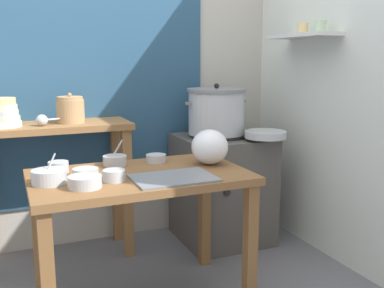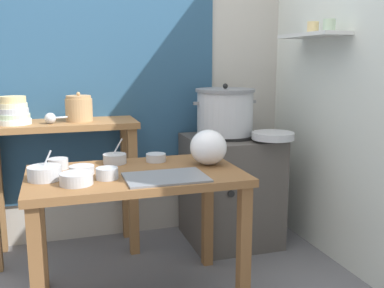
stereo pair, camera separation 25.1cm
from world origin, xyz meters
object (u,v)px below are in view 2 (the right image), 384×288
serving_tray (166,177)px  back_shelf_table (63,155)px  ladle (52,118)px  prep_bowl_4 (82,169)px  plastic_bag (208,147)px  clay_pot (79,109)px  bowl_stack_enamel (14,112)px  prep_bowl_1 (156,157)px  prep_bowl_3 (115,158)px  prep_bowl_5 (44,172)px  prep_table (136,192)px  steamer_pot (225,112)px  wide_pan (273,136)px  prep_bowl_2 (58,163)px  stove_block (230,189)px  prep_bowl_6 (107,173)px  prep_bowl_0 (76,178)px

serving_tray → back_shelf_table: bearing=117.3°
ladle → prep_bowl_4: 0.67m
back_shelf_table → plastic_bag: (0.76, -0.69, 0.14)m
clay_pot → bowl_stack_enamel: bearing=-176.4°
prep_bowl_1 → prep_bowl_3: prep_bowl_3 is taller
bowl_stack_enamel → prep_bowl_5: 0.78m
back_shelf_table → prep_bowl_5: bearing=-97.6°
prep_table → steamer_pot: (0.75, 0.62, 0.33)m
wide_pan → prep_bowl_4: bearing=-166.0°
ladle → prep_bowl_3: size_ratio=1.80×
serving_tray → prep_bowl_3: prep_bowl_3 is taller
prep_bowl_2 → prep_bowl_3: (0.31, 0.04, -0.00)m
prep_table → ladle: ladle is taller
plastic_bag → stove_block: bearing=56.8°
stove_block → steamer_pot: size_ratio=1.69×
prep_bowl_2 → serving_tray: bearing=-35.4°
prep_bowl_3 → prep_bowl_6: 0.33m
prep_bowl_6 → prep_bowl_1: bearing=43.2°
bowl_stack_enamel → prep_bowl_3: (0.55, -0.49, -0.23)m
back_shelf_table → plastic_bag: plastic_bag is taller
ladle → plastic_bag: bearing=-37.1°
prep_bowl_2 → wide_pan: bearing=6.9°
prep_table → prep_bowl_1: size_ratio=9.75×
wide_pan → prep_bowl_1: size_ratio=2.48×
serving_tray → ladle: bearing=122.2°
prep_bowl_5 → back_shelf_table: bearing=82.4°
clay_pot → prep_bowl_0: clay_pot is taller
back_shelf_table → steamer_pot: bearing=-5.7°
prep_bowl_2 → prep_bowl_4: prep_bowl_2 is taller
prep_bowl_6 → steamer_pot: bearing=38.4°
prep_table → wide_pan: bearing=19.7°
prep_bowl_4 → prep_bowl_2: bearing=127.4°
prep_bowl_4 → clay_pot: bearing=87.0°
back_shelf_table → prep_bowl_0: size_ratio=6.23×
steamer_pot → prep_bowl_0: bearing=-143.5°
steamer_pot → prep_bowl_6: 1.17m
steamer_pot → prep_bowl_4: 1.19m
prep_table → stove_block: (0.79, 0.60, -0.23)m
stove_block → ladle: (-1.19, 0.06, 0.55)m
prep_bowl_4 → stove_block: bearing=28.2°
wide_pan → prep_table: bearing=-160.3°
prep_table → serving_tray: serving_tray is taller
clay_pot → prep_bowl_2: (-0.15, -0.55, -0.23)m
stove_block → prep_bowl_0: (-1.09, -0.76, 0.37)m
prep_bowl_6 → prep_bowl_0: bearing=-157.8°
bowl_stack_enamel → plastic_bag: 1.25m
back_shelf_table → ladle: ladle is taller
clay_pot → serving_tray: 1.00m
ladle → prep_bowl_0: ladle is taller
prep_bowl_0 → stove_block: bearing=34.7°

